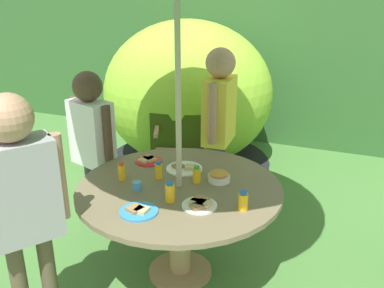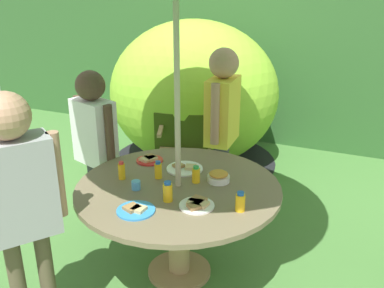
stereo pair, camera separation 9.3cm
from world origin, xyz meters
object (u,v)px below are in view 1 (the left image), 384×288
object	(u,v)px
juice_bottle_far_left	(122,172)
cup_near	(137,186)
child_in_white_shirt	(92,133)
juice_bottle_mid_right	(243,201)
garden_table	(179,203)
child_in_yellow_shirt	(219,111)
juice_bottle_near_right	(158,171)
juice_bottle_far_right	(197,175)
plate_mid_left	(200,204)
dome_tent	(188,95)
child_in_grey_shirt	(20,192)
plate_center_front	(184,168)
plate_back_edge	(148,160)
wooden_chair	(181,135)
snack_bowl	(219,176)
plate_center_back	(139,211)
juice_bottle_near_left	(170,192)

from	to	relation	value
juice_bottle_far_left	cup_near	xyz separation A→B (m)	(0.16, -0.10, -0.03)
child_in_white_shirt	juice_bottle_mid_right	size ratio (longest dim) A/B	10.96
garden_table	juice_bottle_mid_right	distance (m)	0.52
child_in_yellow_shirt	juice_bottle_near_right	world-z (taller)	child_in_yellow_shirt
juice_bottle_far_right	plate_mid_left	bearing A→B (deg)	-66.23
plate_mid_left	juice_bottle_far_left	bearing A→B (deg)	166.48
dome_tent	child_in_grey_shirt	bearing A→B (deg)	-101.22
plate_center_front	plate_back_edge	bearing A→B (deg)	174.07
child_in_yellow_shirt	garden_table	bearing A→B (deg)	0.00
plate_mid_left	juice_bottle_far_left	distance (m)	0.62
plate_center_front	plate_mid_left	size ratio (longest dim) A/B	1.22
child_in_yellow_shirt	plate_center_front	xyz separation A→B (m)	(-0.02, -0.72, -0.22)
juice_bottle_far_right	cup_near	xyz separation A→B (m)	(-0.31, -0.24, -0.02)
child_in_yellow_shirt	wooden_chair	bearing A→B (deg)	-123.63
child_in_grey_shirt	snack_bowl	bearing A→B (deg)	-4.11
juice_bottle_mid_right	child_in_grey_shirt	bearing A→B (deg)	-147.97
garden_table	plate_center_back	world-z (taller)	plate_center_back
wooden_chair	dome_tent	world-z (taller)	dome_tent
plate_center_front	snack_bowl	bearing A→B (deg)	-16.97
garden_table	child_in_grey_shirt	xyz separation A→B (m)	(-0.55, -0.78, 0.36)
garden_table	snack_bowl	size ratio (longest dim) A/B	9.02
garden_table	child_in_white_shirt	distance (m)	0.93
snack_bowl	cup_near	distance (m)	0.54
juice_bottle_mid_right	garden_table	bearing A→B (deg)	162.07
plate_center_back	juice_bottle_near_right	world-z (taller)	juice_bottle_near_right
wooden_chair	dome_tent	distance (m)	0.69
plate_back_edge	plate_center_back	size ratio (longest dim) A/B	0.87
dome_tent	snack_bowl	distance (m)	1.94
garden_table	juice_bottle_near_left	bearing A→B (deg)	-82.20
dome_tent	snack_bowl	xyz separation A→B (m)	(0.91, -1.71, -0.05)
child_in_grey_shirt	juice_bottle_near_left	size ratio (longest dim) A/B	11.15
dome_tent	plate_back_edge	xyz separation A→B (m)	(0.33, -1.59, -0.08)
wooden_chair	juice_bottle_near_left	xyz separation A→B (m)	(0.54, -1.45, 0.20)
child_in_white_shirt	plate_center_back	distance (m)	1.03
child_in_yellow_shirt	child_in_grey_shirt	distance (m)	1.82
garden_table	snack_bowl	world-z (taller)	snack_bowl
plate_center_front	juice_bottle_mid_right	distance (m)	0.66
juice_bottle_near_left	plate_center_front	bearing A→B (deg)	101.60
child_in_grey_shirt	juice_bottle_far_right	bearing A→B (deg)	-0.97
plate_back_edge	plate_center_front	size ratio (longest dim) A/B	0.77
snack_bowl	juice_bottle_near_left	bearing A→B (deg)	-117.22
plate_center_back	juice_bottle_far_left	xyz separation A→B (m)	(-0.30, 0.34, 0.05)
plate_center_front	plate_center_back	distance (m)	0.64
child_in_grey_shirt	juice_bottle_near_left	world-z (taller)	child_in_grey_shirt
wooden_chair	snack_bowl	distance (m)	1.32
juice_bottle_far_left	juice_bottle_far_right	size ratio (longest dim) A/B	1.08
snack_bowl	plate_center_back	distance (m)	0.63
juice_bottle_near_right	juice_bottle_far_right	distance (m)	0.26
plate_mid_left	juice_bottle_far_right	bearing A→B (deg)	113.77
child_in_yellow_shirt	child_in_grey_shirt	xyz separation A→B (m)	(-0.50, -1.75, 0.00)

